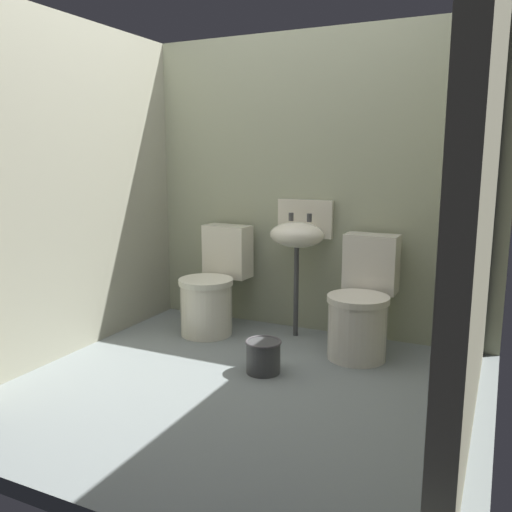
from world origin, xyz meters
TOP-DOWN VIEW (x-y plane):
  - ground_plane at (0.00, 0.00)m, footprint 2.81×2.57m
  - wall_back at (0.00, 1.13)m, footprint 2.81×0.10m
  - wall_left at (-1.25, 0.10)m, footprint 0.10×2.37m
  - wall_right at (1.25, 0.10)m, footprint 0.10×2.37m
  - toilet_left at (-0.58, 0.73)m, footprint 0.43×0.62m
  - toilet_right at (0.55, 0.73)m, footprint 0.41×0.60m
  - sink at (0.03, 0.92)m, footprint 0.42×0.35m
  - bucket at (0.10, 0.17)m, footprint 0.22×0.22m

SIDE VIEW (x-z plane):
  - ground_plane at x=0.00m, z-range -0.08..0.00m
  - bucket at x=0.10m, z-range 0.00..0.21m
  - toilet_left at x=-0.58m, z-range -0.07..0.71m
  - toilet_right at x=0.55m, z-range -0.07..0.71m
  - sink at x=0.03m, z-range 0.26..1.25m
  - wall_back at x=0.00m, z-range 0.00..2.18m
  - wall_left at x=-1.25m, z-range 0.00..2.18m
  - wall_right at x=1.25m, z-range 0.00..2.18m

